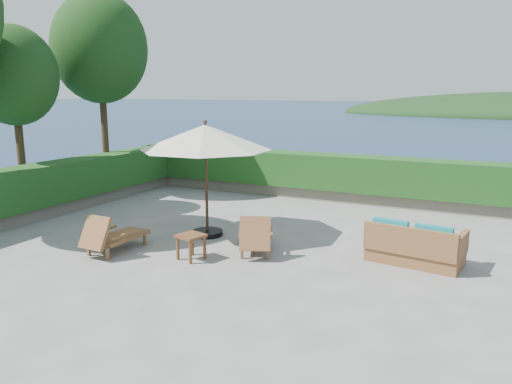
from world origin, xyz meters
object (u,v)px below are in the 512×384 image
at_px(lounge_left, 112,235).
at_px(side_table, 191,239).
at_px(lounge_right, 256,236).
at_px(wicker_loveseat, 414,247).
at_px(patio_umbrella, 206,138).

distance_m(lounge_left, side_table, 1.69).
bearing_deg(lounge_left, lounge_right, 28.10).
bearing_deg(wicker_loveseat, lounge_right, -158.72).
bearing_deg(lounge_right, side_table, -158.58).
distance_m(lounge_right, side_table, 1.32).
xyz_separation_m(lounge_left, lounge_right, (2.59, 1.25, 0.00)).
xyz_separation_m(lounge_left, wicker_loveseat, (5.54, 1.98, -0.02)).
bearing_deg(lounge_left, wicker_loveseat, 21.89).
xyz_separation_m(lounge_right, side_table, (-0.93, -0.93, 0.06)).
height_order(patio_umbrella, wicker_loveseat, patio_umbrella).
relative_size(lounge_left, lounge_right, 0.94).
bearing_deg(wicker_loveseat, lounge_left, -152.85).
bearing_deg(lounge_right, lounge_left, -177.96).
height_order(lounge_right, wicker_loveseat, wicker_loveseat).
height_order(lounge_left, wicker_loveseat, wicker_loveseat).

